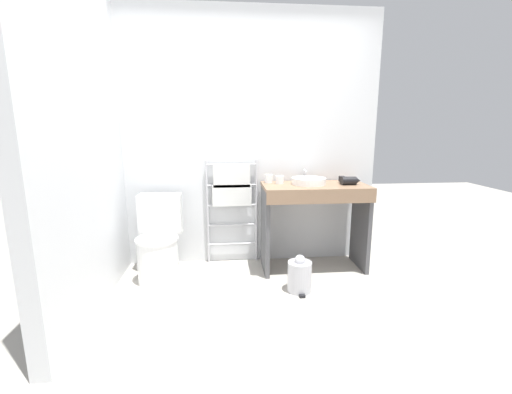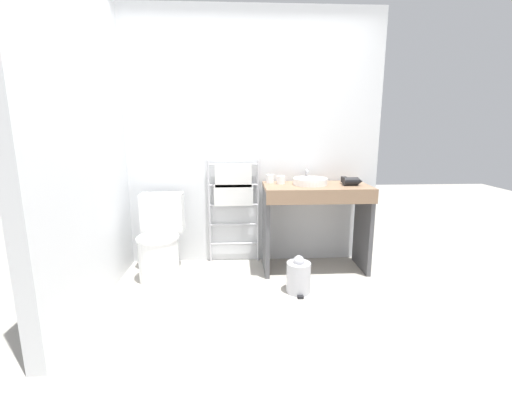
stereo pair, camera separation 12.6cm
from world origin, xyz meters
The scene contains 12 objects.
ground_plane centered at (0.00, 0.00, 0.00)m, with size 12.00×12.00×0.00m, color #A8A399.
wall_back centered at (0.00, 1.44, 1.29)m, with size 2.71×0.12×2.57m, color silver.
wall_side centered at (-1.30, 0.69, 1.29)m, with size 0.12×2.06×2.57m, color silver.
toilet centered at (-0.86, 1.02, 0.33)m, with size 0.41×0.54×0.79m.
towel_radiator centered at (-0.16, 1.33, 0.77)m, with size 0.54×0.06×1.09m.
vanity_counter centered at (0.65, 1.09, 0.59)m, with size 1.02×0.52×0.87m.
sink_basin centered at (0.59, 1.13, 0.90)m, with size 0.34×0.34×0.06m.
faucet centered at (0.59, 1.31, 0.95)m, with size 0.02×0.10×0.12m.
cup_near_wall centered at (0.21, 1.25, 0.91)m, with size 0.08×0.08×0.09m.
cup_near_edge centered at (0.31, 1.19, 0.91)m, with size 0.08×0.08×0.08m.
hair_dryer centered at (0.98, 1.08, 0.91)m, with size 0.18×0.19×0.08m.
trash_bin centered at (0.41, 0.62, 0.15)m, with size 0.21×0.24×0.34m.
Camera 2 is at (-0.11, -2.14, 1.44)m, focal length 24.00 mm.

